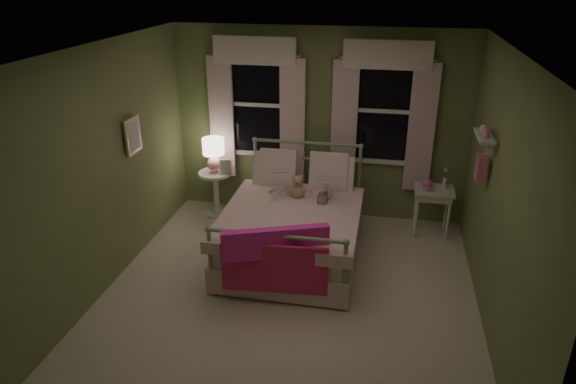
% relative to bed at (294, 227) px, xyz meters
% --- Properties ---
extents(room_shell, '(4.20, 4.20, 4.20)m').
position_rel_bed_xyz_m(room_shell, '(0.11, -0.83, 0.92)').
color(room_shell, white).
rests_on(room_shell, ground).
extents(bed, '(1.58, 2.04, 1.18)m').
position_rel_bed_xyz_m(bed, '(0.00, 0.00, 0.00)').
color(bed, white).
rests_on(bed, ground).
extents(pink_throw, '(1.10, 0.48, 0.71)m').
position_rel_bed_xyz_m(pink_throw, '(-0.00, -1.03, 0.23)').
color(pink_throw, '#FC31B2').
rests_on(pink_throw, bed).
extents(child_left, '(0.26, 0.17, 0.72)m').
position_rel_bed_xyz_m(child_left, '(-0.28, 0.42, 0.54)').
color(child_left, '#F7D1DD').
rests_on(child_left, bed).
extents(child_right, '(0.35, 0.29, 0.69)m').
position_rel_bed_xyz_m(child_right, '(0.28, 0.42, 0.53)').
color(child_right, '#F7D1DD').
rests_on(child_right, bed).
extents(book_left, '(0.23, 0.17, 0.26)m').
position_rel_bed_xyz_m(book_left, '(-0.28, 0.17, 0.58)').
color(book_left, beige).
rests_on(book_left, child_left).
extents(book_right, '(0.22, 0.18, 0.26)m').
position_rel_bed_xyz_m(book_right, '(0.28, 0.17, 0.54)').
color(book_right, beige).
rests_on(book_right, child_right).
extents(teddy_bear, '(0.23, 0.19, 0.31)m').
position_rel_bed_xyz_m(teddy_bear, '(-0.00, 0.26, 0.41)').
color(teddy_bear, tan).
rests_on(teddy_bear, bed).
extents(nightstand_left, '(0.46, 0.46, 0.65)m').
position_rel_bed_xyz_m(nightstand_left, '(-1.29, 0.90, 0.03)').
color(nightstand_left, white).
rests_on(nightstand_left, ground).
extents(table_lamp, '(0.30, 0.30, 0.47)m').
position_rel_bed_xyz_m(table_lamp, '(-1.29, 0.90, 0.57)').
color(table_lamp, '#FF9D96').
rests_on(table_lamp, nightstand_left).
extents(book_nightstand, '(0.19, 0.24, 0.02)m').
position_rel_bed_xyz_m(book_nightstand, '(-1.19, 0.82, 0.27)').
color(book_nightstand, beige).
rests_on(book_nightstand, nightstand_left).
extents(nightstand_right, '(0.50, 0.40, 0.64)m').
position_rel_bed_xyz_m(nightstand_right, '(1.68, 0.89, 0.17)').
color(nightstand_right, white).
rests_on(nightstand_right, ground).
extents(pink_toy, '(0.14, 0.19, 0.14)m').
position_rel_bed_xyz_m(pink_toy, '(1.58, 0.89, 0.32)').
color(pink_toy, pink).
rests_on(pink_toy, nightstand_right).
extents(bud_vase, '(0.06, 0.06, 0.28)m').
position_rel_bed_xyz_m(bud_vase, '(1.80, 0.94, 0.41)').
color(bud_vase, white).
rests_on(bud_vase, nightstand_right).
extents(window_left, '(1.34, 0.13, 1.96)m').
position_rel_bed_xyz_m(window_left, '(-0.74, 1.20, 1.24)').
color(window_left, black).
rests_on(window_left, room_shell).
extents(window_right, '(1.34, 0.13, 1.96)m').
position_rel_bed_xyz_m(window_right, '(0.96, 1.20, 1.24)').
color(window_right, black).
rests_on(window_right, room_shell).
extents(wall_shelf, '(0.15, 0.50, 0.60)m').
position_rel_bed_xyz_m(wall_shelf, '(2.00, -0.13, 1.14)').
color(wall_shelf, white).
rests_on(wall_shelf, room_shell).
extents(framed_picture, '(0.03, 0.32, 0.42)m').
position_rel_bed_xyz_m(framed_picture, '(-1.84, -0.23, 1.12)').
color(framed_picture, beige).
rests_on(framed_picture, room_shell).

